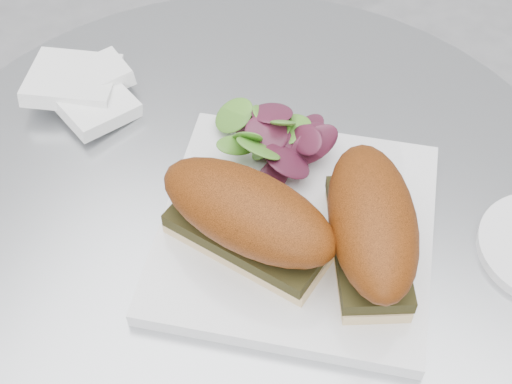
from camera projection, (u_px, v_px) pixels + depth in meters
table at (246, 327)px, 0.89m from camera, size 0.70×0.70×0.73m
plate at (296, 229)px, 0.67m from camera, size 0.30×0.30×0.02m
sandwich_left at (248, 217)px, 0.62m from camera, size 0.18×0.10×0.08m
sandwich_right at (371, 226)px, 0.61m from camera, size 0.14×0.18×0.08m
salad at (276, 135)px, 0.70m from camera, size 0.11×0.11×0.05m
napkin at (85, 97)px, 0.79m from camera, size 0.13×0.13×0.02m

